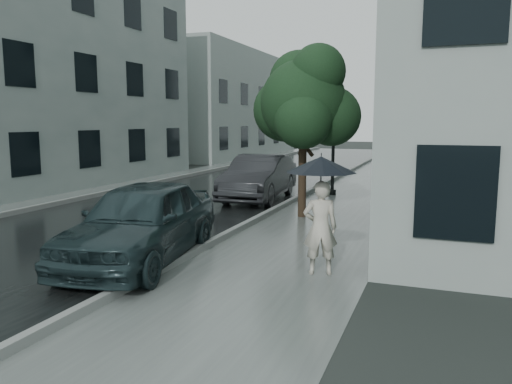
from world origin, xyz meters
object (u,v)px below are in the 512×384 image
at_px(lamp_post, 330,113).
at_px(car_far, 259,177).
at_px(street_tree, 304,102).
at_px(pedestrian, 320,228).
at_px(car_near, 141,221).

xyz_separation_m(lamp_post, car_far, (-2.02, -1.99, -2.22)).
relative_size(lamp_post, car_far, 1.12).
bearing_deg(lamp_post, street_tree, -80.70).
xyz_separation_m(pedestrian, street_tree, (-1.74, 5.21, 2.40)).
relative_size(pedestrian, car_near, 0.36).
xyz_separation_m(pedestrian, car_far, (-3.99, 7.67, -0.07)).
xyz_separation_m(lamp_post, car_near, (-1.46, -10.06, -2.20)).
distance_m(lamp_post, car_far, 3.60).
distance_m(pedestrian, car_near, 3.46).
distance_m(street_tree, lamp_post, 4.46).
bearing_deg(car_near, street_tree, 64.77).
distance_m(pedestrian, lamp_post, 10.09).
height_order(lamp_post, car_near, lamp_post).
relative_size(street_tree, car_far, 1.02).
bearing_deg(car_near, car_far, 85.50).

